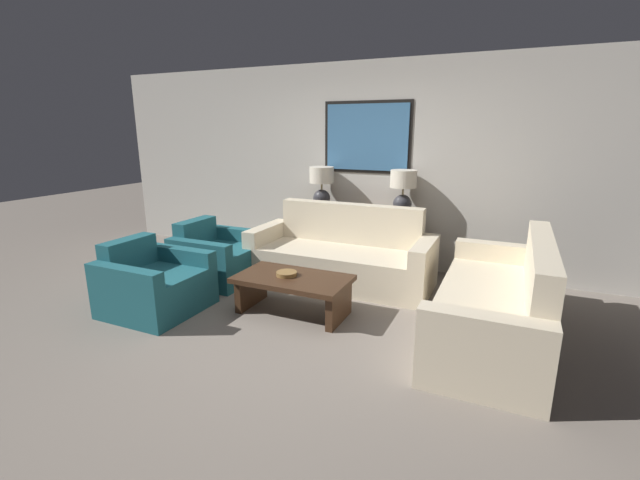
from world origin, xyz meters
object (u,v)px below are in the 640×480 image
Objects in this scene: decorative_bowl at (287,274)px; armchair_near_camera at (154,285)px; table_lamp_left at (322,184)px; couch_by_side at (497,306)px; coffee_table at (293,286)px; armchair_near_back_wall at (217,258)px; couch_by_back_wall at (341,258)px; console_table at (359,239)px; table_lamp_right at (403,189)px.

armchair_near_camera is (-1.26, -0.52, -0.14)m from decorative_bowl.
couch_by_side is (2.34, -1.43, -0.79)m from table_lamp_left.
table_lamp_left is 1.89m from decorative_bowl.
armchair_near_back_wall is at bearing 158.78° from coffee_table.
table_lamp_left is 1.16m from couch_by_back_wall.
table_lamp_left is 0.64× the size of armchair_near_camera.
console_table is at bearing 90.00° from couch_by_back_wall.
console_table is 1.40× the size of coffee_table.
decorative_bowl reaches higher than coffee_table.
couch_by_back_wall and couch_by_side have the same top height.
couch_by_back_wall is at bearing 48.01° from armchair_near_camera.
couch_by_back_wall is at bearing 81.12° from decorative_bowl.
couch_by_side is at bearing 8.59° from coffee_table.
couch_by_back_wall reaches higher than coffee_table.
couch_by_side reaches higher than armchair_near_camera.
coffee_table is at bearing -110.77° from table_lamp_right.
armchair_near_camera is at bearing -131.99° from couch_by_back_wall.
table_lamp_left is at bearing 130.37° from couch_by_back_wall.
couch_by_back_wall is at bearing -130.37° from table_lamp_right.
table_lamp_right reaches higher than couch_by_side.
armchair_near_camera is (-1.33, -0.51, -0.02)m from coffee_table.
couch_by_side is at bearing -49.37° from table_lamp_right.
armchair_near_back_wall is (-1.33, 0.51, -0.02)m from coffee_table.
couch_by_side is at bearing -23.59° from couch_by_back_wall.
armchair_near_back_wall is 1.00× the size of armchair_near_camera.
couch_by_back_wall is (0.56, -0.65, -0.79)m from table_lamp_left.
table_lamp_right is at bearing 69.23° from coffee_table.
table_lamp_left reaches higher than armchair_near_back_wall.
couch_by_side is (1.23, -1.43, -0.79)m from table_lamp_right.
table_lamp_left is 2.53m from armchair_near_camera.
table_lamp_right is at bearing 130.63° from couch_by_side.
armchair_near_camera is (-1.42, -1.58, -0.03)m from couch_by_back_wall.
couch_by_back_wall is at bearing -49.63° from table_lamp_left.
coffee_table is at bearing -0.59° from decorative_bowl.
couch_by_side is 1.98m from decorative_bowl.
armchair_near_camera is at bearing -111.19° from table_lamp_left.
couch_by_side reaches higher than decorative_bowl.
armchair_near_camera is (0.00, -1.03, 0.00)m from armchair_near_back_wall.
couch_by_back_wall is 1.08m from decorative_bowl.
armchair_near_back_wall is at bearing 175.89° from couch_by_side.
decorative_bowl is at bearing 179.41° from coffee_table.
coffee_table is (-0.10, -1.06, -0.02)m from couch_by_back_wall.
couch_by_side is 2.46× the size of armchair_near_camera.
coffee_table is at bearing -171.41° from couch_by_side.
table_lamp_left is 1.11m from table_lamp_right.
decorative_bowl is at bearing -98.88° from couch_by_back_wall.
couch_by_back_wall is at bearing -90.00° from console_table.
table_lamp_left is 2.72× the size of decorative_bowl.
couch_by_back_wall is 1.95m from couch_by_side.
table_lamp_left reaches higher than decorative_bowl.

